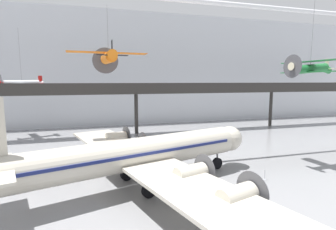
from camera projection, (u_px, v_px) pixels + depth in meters
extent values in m
plane|color=gray|center=(199.00, 205.00, 21.40)|extent=(260.00, 260.00, 0.00)
cube|color=silver|center=(127.00, 69.00, 59.69)|extent=(140.00, 3.00, 25.32)
cube|color=#2D2B28|center=(137.00, 91.00, 48.59)|extent=(110.00, 3.20, 0.90)
cube|color=#2D2B28|center=(138.00, 86.00, 47.00)|extent=(110.00, 0.12, 1.10)
cylinder|color=#2D2B28|center=(136.00, 114.00, 50.07)|extent=(0.70, 0.70, 7.67)
cylinder|color=#2D2B28|center=(271.00, 109.00, 58.47)|extent=(0.70, 0.70, 7.67)
cylinder|color=beige|center=(134.00, 154.00, 24.15)|extent=(22.40, 9.18, 2.97)
sphere|color=beige|center=(229.00, 138.00, 30.74)|extent=(2.91, 2.91, 2.91)
cube|color=navy|center=(134.00, 151.00, 24.11)|extent=(20.91, 8.79, 0.27)
cube|color=beige|center=(109.00, 142.00, 31.90)|extent=(9.06, 15.26, 0.28)
cube|color=beige|center=(201.00, 193.00, 17.42)|extent=(9.06, 15.26, 0.28)
cylinder|color=beige|center=(132.00, 145.00, 30.09)|extent=(2.91, 2.10, 1.42)
cylinder|color=#4C4C51|center=(143.00, 144.00, 30.86)|extent=(0.82, 2.61, 2.71)
cylinder|color=beige|center=(116.00, 137.00, 34.17)|extent=(2.91, 2.10, 1.42)
cylinder|color=#4C4C51|center=(126.00, 136.00, 34.94)|extent=(0.82, 2.61, 2.71)
cylinder|color=beige|center=(191.00, 174.00, 20.89)|extent=(2.91, 2.10, 1.42)
cylinder|color=#4C4C51|center=(204.00, 170.00, 21.66)|extent=(0.82, 2.61, 2.71)
cylinder|color=beige|center=(237.00, 196.00, 16.81)|extent=(2.91, 2.10, 1.42)
cylinder|color=#4C4C51|center=(252.00, 191.00, 17.58)|extent=(0.82, 2.61, 2.71)
cylinder|color=#4C4C51|center=(217.00, 158.00, 30.02)|extent=(0.20, 0.20, 1.21)
cylinder|color=black|center=(217.00, 163.00, 30.09)|extent=(1.35, 0.73, 1.30)
cylinder|color=#4C4C51|center=(127.00, 168.00, 26.55)|extent=(0.20, 0.20, 1.21)
cylinder|color=black|center=(127.00, 174.00, 26.63)|extent=(1.35, 0.73, 1.30)
cylinder|color=#4C4C51|center=(149.00, 184.00, 22.58)|extent=(0.20, 0.20, 1.21)
cylinder|color=black|center=(149.00, 190.00, 22.66)|extent=(1.35, 0.73, 1.30)
cylinder|color=orange|center=(108.00, 58.00, 32.51)|extent=(1.68, 6.60, 1.51)
cone|color=black|center=(106.00, 60.00, 35.72)|extent=(1.27, 1.14, 1.22)
cylinder|color=#4C4C51|center=(105.00, 61.00, 35.94)|extent=(3.51, 0.22, 3.51)
cone|color=orange|center=(112.00, 55.00, 29.52)|extent=(1.24, 1.83, 1.19)
cube|color=orange|center=(108.00, 53.00, 32.80)|extent=(9.92, 2.08, 0.10)
cube|color=black|center=(112.00, 48.00, 29.05)|extent=(0.10, 0.80, 1.62)
cube|color=black|center=(112.00, 55.00, 29.16)|extent=(3.55, 0.97, 0.06)
cylinder|color=slate|center=(108.00, 29.00, 32.05)|extent=(0.04, 0.04, 5.65)
cylinder|color=#1E6B33|center=(310.00, 69.00, 29.88)|extent=(4.87, 1.36, 1.37)
cone|color=beige|center=(294.00, 66.00, 28.98)|extent=(0.85, 0.95, 0.89)
cylinder|color=#4C4C51|center=(292.00, 66.00, 28.92)|extent=(0.24, 2.55, 2.56)
cone|color=#1E6B33|center=(325.00, 71.00, 30.72)|extent=(1.40, 0.94, 0.94)
cube|color=#1E6B33|center=(309.00, 62.00, 29.68)|extent=(1.73, 7.24, 0.10)
cube|color=#1E6B33|center=(308.00, 72.00, 29.83)|extent=(1.73, 7.24, 0.10)
cube|color=beige|center=(327.00, 64.00, 30.73)|extent=(0.58, 0.11, 1.18)
cube|color=beige|center=(326.00, 69.00, 30.80)|extent=(0.78, 2.59, 0.06)
cylinder|color=slate|center=(313.00, 32.00, 29.35)|extent=(0.04, 0.04, 7.23)
cylinder|color=silver|center=(22.00, 83.00, 46.16)|extent=(5.59, 3.19, 1.19)
cone|color=red|center=(2.00, 83.00, 44.35)|extent=(1.25, 1.31, 1.04)
cylinder|color=#4C4C51|center=(1.00, 83.00, 44.22)|extent=(1.18, 2.79, 3.00)
cone|color=silver|center=(38.00, 83.00, 47.84)|extent=(1.76, 1.48, 0.99)
cube|color=silver|center=(20.00, 85.00, 45.99)|extent=(4.46, 8.29, 0.10)
cube|color=red|center=(40.00, 80.00, 47.96)|extent=(0.65, 0.31, 1.38)
cube|color=red|center=(40.00, 83.00, 48.05)|extent=(1.77, 3.03, 0.06)
cylinder|color=slate|center=(20.00, 54.00, 45.50)|extent=(0.04, 0.04, 8.89)
cylinder|color=#B2B5BA|center=(265.00, 179.00, 26.90)|extent=(0.36, 0.36, 0.04)
cylinder|color=#B2B5BA|center=(265.00, 175.00, 26.84)|extent=(0.07, 0.07, 0.95)
sphere|color=#B2B5BA|center=(265.00, 170.00, 26.77)|extent=(0.10, 0.10, 0.10)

